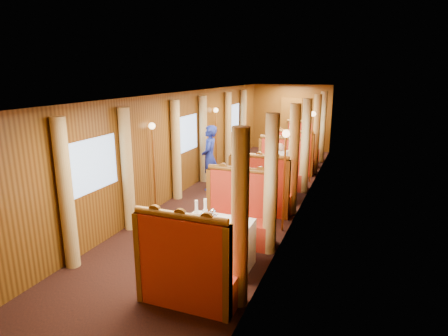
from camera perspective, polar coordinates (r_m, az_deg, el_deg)
The scene contains 49 objects.
floor at distance 9.33m, azimuth 2.72°, elevation -4.10°, with size 3.00×12.00×0.01m, color black, non-canonical shape.
ceiling at distance 8.86m, azimuth 2.92°, elevation 11.42°, with size 3.00×12.00×0.01m, color silver, non-canonical shape.
wall_far at distance 14.77m, azimuth 10.19°, elevation 7.56°, with size 3.00×2.50×0.01m, color brown, non-canonical shape.
wall_near at distance 4.04m, azimuth -25.59°, elevation -12.25°, with size 3.00×2.50×0.01m, color brown, non-canonical shape.
wall_left at distance 9.58m, azimuth -5.76°, elevation 4.06°, with size 12.00×2.50×0.01m, color brown, non-canonical shape.
wall_right at distance 8.67m, azimuth 12.28°, elevation 2.71°, with size 12.00×2.50×0.01m, color brown, non-canonical shape.
doorway_far at distance 14.77m, azimuth 10.12°, elevation 6.59°, with size 0.80×0.04×2.00m, color brown.
table_near at distance 5.90m, azimuth -1.09°, elevation -11.61°, with size 1.05×0.72×0.75m, color white.
banquette_near_fwd at distance 5.06m, azimuth -5.57°, elevation -15.78°, with size 1.30×0.55×1.34m.
banquette_near_aft at distance 6.75m, azimuth 2.17°, elevation -7.70°, with size 1.30×0.55×1.34m.
table_mid at distance 9.02m, azimuth 7.28°, elevation -2.35°, with size 1.05×0.72×0.75m, color white.
banquette_mid_fwd at distance 8.07m, azimuth 5.56°, elevation -3.98°, with size 1.30×0.55×1.34m.
banquette_mid_aft at distance 9.96m, azimuth 8.69°, elevation -0.50°, with size 1.30×0.55×1.34m.
table_far at distance 12.35m, azimuth 11.19°, elevation 2.07°, with size 1.05×0.72×0.75m, color white.
banquette_far_fwd at distance 11.36m, azimuth 10.30°, elevation 1.29°, with size 1.30×0.55×1.34m.
banquette_far_aft at distance 13.32m, azimuth 11.97°, elevation 3.14°, with size 1.30×0.55×1.34m.
tea_tray at distance 5.74m, azimuth -2.06°, elevation -8.22°, with size 0.34×0.26×0.01m, color silver.
teapot_left at distance 5.68m, azimuth -3.05°, elevation -7.77°, with size 0.18×0.13×0.14m, color silver, non-canonical shape.
teapot_right at distance 5.64m, azimuth -1.61°, elevation -8.01°, with size 0.15×0.12×0.12m, color silver, non-canonical shape.
teapot_back at distance 5.82m, azimuth -1.70°, elevation -7.23°, with size 0.17×0.12×0.14m, color silver, non-canonical shape.
fruit_plate at distance 5.56m, azimuth 1.25°, elevation -8.86°, with size 0.22×0.22×0.05m.
cup_inboard at distance 5.95m, azimuth -4.21°, elevation -6.38°, with size 0.08×0.08×0.26m.
cup_outboard at distance 6.01m, azimuth -2.86°, elevation -6.14°, with size 0.08×0.08×0.26m.
rose_vase_mid at distance 8.87m, azimuth 7.16°, elevation 1.05°, with size 0.06×0.06×0.36m.
rose_vase_far at distance 12.21m, azimuth 11.27°, elevation 4.57°, with size 0.06×0.06×0.36m.
window_left_near at distance 6.66m, azimuth -19.27°, elevation 0.46°, with size 1.20×0.90×0.01m, color #88ADDC, non-canonical shape.
curtain_left_near_a at distance 6.11m, azimuth -22.97°, elevation -3.80°, with size 0.22×0.22×2.35m, color tan.
curtain_left_near_b at distance 7.25m, azimuth -14.53°, elevation -0.32°, with size 0.22×0.22×2.35m, color tan.
window_right_near at distance 5.29m, azimuth 6.26°, elevation -2.30°, with size 1.20×0.90×0.01m, color #88ADDC, non-canonical shape.
curtain_right_near_a at distance 4.70m, azimuth 2.45°, elevation -7.96°, with size 0.22×0.22×2.35m, color tan.
curtain_right_near_b at distance 6.12m, azimuth 7.12°, elevation -2.69°, with size 0.22×0.22×2.35m, color tan.
window_left_mid at distance 9.54m, azimuth -5.71°, elevation 5.24°, with size 1.20×0.90×0.01m, color #88ADDC, non-canonical shape.
curtain_left_mid_a at distance 8.86m, azimuth -7.31°, elevation 2.67°, with size 0.22×0.22×2.35m, color tan.
curtain_left_mid_b at distance 10.23m, azimuth -3.19°, elevation 4.35°, with size 0.22×0.22×2.35m, color tan.
window_right_mid at distance 8.64m, azimuth 12.25°, elevation 4.01°, with size 1.20×0.90×0.01m, color #88ADDC, non-canonical shape.
curtain_right_mid_a at distance 7.95m, azimuth 10.52°, elevation 1.19°, with size 0.22×0.22×2.35m, color tan.
curtain_right_mid_b at distance 9.46m, azimuth 12.28°, elevation 3.21°, with size 0.22×0.22×2.35m, color tan.
window_left_far at distance 12.73m, azimuth 1.40°, elevation 7.62°, with size 1.20×0.90×0.01m, color #88ADDC, non-canonical shape.
curtain_left_far_a at distance 12.00m, azimuth 0.61°, elevation 5.88°, with size 0.22×0.22×2.35m, color tan.
curtain_left_far_b at distance 13.46m, azimuth 2.94°, elevation 6.80°, with size 0.22×0.22×2.35m, color tan.
window_right_far at distance 12.07m, azimuth 14.90°, elevation 6.76°, with size 1.20×0.90×0.01m, color #88ADDC, non-canonical shape.
curtain_right_far_a at distance 11.35m, azimuth 13.83°, elevation 4.96°, with size 0.22×0.22×2.35m, color tan.
curtain_right_far_b at distance 12.89m, azimuth 14.75°, elevation 6.00°, with size 0.22×0.22×2.35m, color tan.
sconce_left_fore at distance 8.00m, azimuth -10.75°, elevation 2.80°, with size 0.14×0.14×1.95m.
sconce_right_fore at distance 6.98m, azimuth 9.27°, elevation 1.15°, with size 0.14×0.14×1.95m.
sconce_left_aft at distance 11.09m, azimuth -1.24°, elevation 6.25°, with size 0.14×0.14×1.95m.
sconce_right_aft at distance 10.37m, azimuth 13.30°, elevation 5.30°, with size 0.14×0.14×1.95m.
steward at distance 9.57m, azimuth -2.21°, elevation 1.56°, with size 0.61×0.40×1.67m, color navy.
passenger at distance 9.66m, azimuth 8.45°, elevation 0.98°, with size 0.40×0.44×0.76m.
Camera 1 is at (2.75, -8.41, 2.97)m, focal length 30.00 mm.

